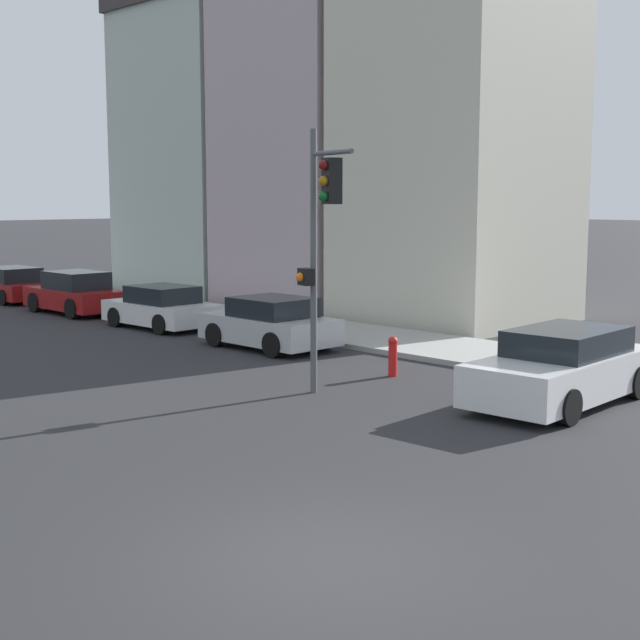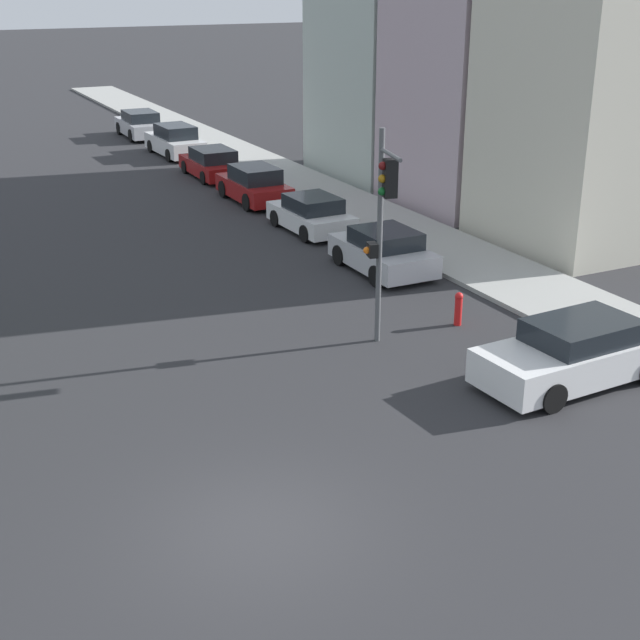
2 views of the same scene
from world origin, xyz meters
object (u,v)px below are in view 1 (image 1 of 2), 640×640
Objects in this scene: crossing_car_1 at (563,368)px; parked_car_1 at (161,308)px; parked_car_2 at (75,294)px; fire_hydrant at (393,355)px; parked_car_3 at (10,285)px; traffic_signal at (320,227)px; parked_car_0 at (270,324)px.

crossing_car_1 reaches higher than parked_car_1.
parked_car_2 is at bearing -0.30° from parked_car_1.
crossing_car_1 is 5.21× the size of fire_hydrant.
parked_car_1 is 10.35m from parked_car_3.
traffic_signal is 21.14m from parked_car_3.
parked_car_2 reaches higher than parked_car_0.
parked_car_0 is at bearing 177.63° from parked_car_1.
parked_car_1 is at bearing -179.76° from parked_car_3.
traffic_signal reaches higher than parked_car_3.
crossing_car_1 is at bearing -85.56° from fire_hydrant.
traffic_signal is 11.20m from parked_car_1.
parked_car_3 is 20.44m from fire_hydrant.
parked_car_1 is at bearing -179.00° from parked_car_2.
crossing_car_1 is 1.14× the size of parked_car_2.
parked_car_2 reaches higher than parked_car_1.
traffic_signal reaches higher than crossing_car_1.
parked_car_3 is at bearing -1.92° from parked_car_2.
parked_car_0 is 4.17× the size of fire_hydrant.
parked_car_0 is 0.90× the size of parked_car_3.
parked_car_0 is 0.91× the size of parked_car_2.
fire_hydrant is at bearing 178.59° from parked_car_3.
parked_car_0 is 4.88m from fire_hydrant.
parked_car_2 is 5.29m from parked_car_3.
parked_car_1 is 5.07m from parked_car_2.
crossing_car_1 is 1.23× the size of parked_car_1.
parked_car_0 reaches higher than parked_car_1.
parked_car_0 reaches higher than fire_hydrant.
traffic_signal is 15.97m from parked_car_2.
parked_car_1 is 0.92× the size of parked_car_2.
crossing_car_1 is 19.29m from parked_car_2.
traffic_signal is 1.29× the size of parked_car_2.
crossing_car_1 is at bearing 179.63° from parked_car_3.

